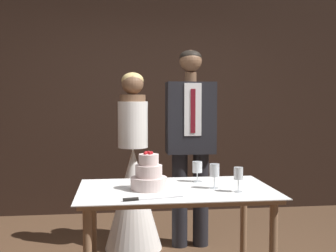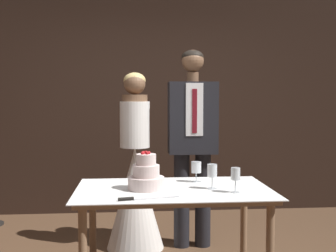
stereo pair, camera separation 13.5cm
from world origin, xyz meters
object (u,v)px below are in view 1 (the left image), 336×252
Objects in this scene: wine_glass_middle at (238,174)px; wine_glass_far at (214,171)px; groom at (190,136)px; tiered_cake at (149,176)px; cake_knife at (142,199)px; bride at (133,185)px; wine_glass_near at (197,168)px; cake_table at (176,200)px.

wine_glass_far reaches higher than wine_glass_middle.
wine_glass_middle is 0.09× the size of groom.
tiered_cake is 1.08m from groom.
wine_glass_far is (0.48, -0.03, 0.03)m from tiered_cake.
tiered_cake is at bearing 165.53° from wine_glass_middle.
tiered_cake is at bearing 176.81° from wine_glass_far.
cake_knife is at bearing -167.36° from wine_glass_middle.
cake_knife is at bearing -102.49° from tiered_cake.
cake_knife is 0.63m from wine_glass_far.
cake_knife is 0.21× the size of groom.
bride is (-0.69, 1.11, -0.28)m from wine_glass_middle.
wine_glass_far is (-0.14, 0.13, 0.00)m from wine_glass_middle.
wine_glass_far is at bearing -60.49° from bride.
wine_glass_near is at bearing 30.12° from tiered_cake.
wine_glass_far is at bearing 136.47° from wine_glass_middle.
wine_glass_near is at bearing 37.33° from cake_knife.
tiered_cake is at bearing 65.57° from cake_knife.
cake_table is at bearing 38.22° from cake_knife.
cake_knife is 2.52× the size of wine_glass_near.
wine_glass_near is (0.40, 0.23, 0.01)m from tiered_cake.
tiered_cake reaches higher than wine_glass_near.
wine_glass_middle is 0.19m from wine_glass_far.
tiered_cake is at bearing -85.48° from bride.
wine_glass_middle is at bearing -14.47° from tiered_cake.
groom is (0.27, 0.94, 0.38)m from cake_table.
bride is (-0.01, 1.26, -0.17)m from cake_knife.
bride is (-0.27, 0.94, -0.07)m from cake_table.
tiered_cake is at bearing -116.47° from groom.
groom reaches higher than wine_glass_near.
wine_glass_middle is 1.13m from groom.
bride reaches higher than cake_table.
wine_glass_far reaches higher than cake_knife.
wine_glass_middle is (0.68, 0.15, 0.12)m from cake_knife.
tiered_cake is 0.48m from wine_glass_far.
cake_knife is 0.71m from wine_glass_middle.
bride is at bearing 78.31° from cake_knife.
cake_table is 5.09× the size of tiered_cake.
wine_glass_near is 0.10× the size of bride.
groom is at bearing 73.77° from cake_table.
wine_glass_far is 0.11× the size of bride.
wine_glass_middle is (0.22, -0.39, 0.01)m from wine_glass_near.
tiered_cake is 0.46m from wine_glass_near.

